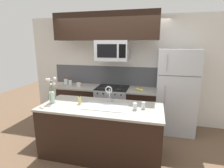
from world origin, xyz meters
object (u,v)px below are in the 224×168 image
storage_jar_medium (70,82)px  dish_soap_bottle (80,100)px  storage_jar_tall (66,81)px  spare_glass (143,105)px  banana_bunch (140,89)px  stove_range (112,106)px  drinking_glass (135,106)px  flower_vase (52,94)px  refrigerator (176,91)px  sink_faucet (109,92)px  storage_jar_short (79,84)px  microwave (112,51)px

storage_jar_medium → dish_soap_bottle: 1.50m
storage_jar_tall → spare_glass: size_ratio=1.67×
storage_jar_tall → storage_jar_medium: storage_jar_tall is taller
storage_jar_medium → banana_bunch: size_ratio=0.84×
stove_range → drinking_glass: drinking_glass is taller
flower_vase → stove_range: bearing=58.2°
spare_glass → flower_vase: flower_vase is taller
refrigerator → flower_vase: 2.60m
sink_faucet → spare_glass: sink_faucet is taller
refrigerator → dish_soap_bottle: (-1.74, -1.25, 0.06)m
stove_range → storage_jar_medium: 1.24m
drinking_glass → storage_jar_short: bearing=141.2°
banana_bunch → spare_glass: spare_glass is taller
sink_faucet → spare_glass: (0.63, -0.16, -0.14)m
sink_faucet → drinking_glass: bearing=-25.2°
storage_jar_tall → banana_bunch: size_ratio=0.97×
stove_range → banana_bunch: 0.81m
storage_jar_short → drinking_glass: 1.99m
microwave → storage_jar_medium: bearing=177.4°
banana_bunch → drinking_glass: drinking_glass is taller
microwave → flower_vase: bearing=-122.2°
storage_jar_medium → dish_soap_bottle: bearing=-56.7°
refrigerator → storage_jar_short: refrigerator is taller
dish_soap_bottle → storage_jar_medium: bearing=123.3°
banana_bunch → spare_glass: bearing=-81.8°
refrigerator → drinking_glass: (-0.75, -1.29, 0.04)m
stove_range → storage_jar_tall: 1.36m
refrigerator → flower_vase: refrigerator is taller
drinking_glass → spare_glass: (0.13, 0.08, -0.00)m
storage_jar_short → dish_soap_bottle: (0.57, -1.21, 0.01)m
storage_jar_tall → drinking_glass: bearing=-33.9°
sink_faucet → flower_vase: 1.02m
stove_range → storage_jar_medium: bearing=178.5°
stove_range → drinking_glass: (0.69, -1.27, 0.50)m
drinking_glass → storage_jar_medium: bearing=144.4°
sink_faucet → dish_soap_bottle: (-0.49, -0.19, -0.13)m
storage_jar_medium → flower_vase: (0.32, -1.32, 0.08)m
microwave → drinking_glass: size_ratio=6.70×
storage_jar_short → spare_glass: bearing=-34.9°
banana_bunch → drinking_glass: (0.03, -1.21, 0.03)m
banana_bunch → flower_vase: bearing=-139.7°
spare_glass → flower_vase: size_ratio=0.24×
stove_range → storage_jar_medium: (-1.12, 0.03, 0.53)m
drinking_glass → flower_vase: 1.49m
storage_jar_tall → sink_faucet: bearing=-36.6°
storage_jar_tall → dish_soap_bottle: size_ratio=1.12×
storage_jar_tall → storage_jar_short: 0.38m
storage_jar_medium → refrigerator: bearing=-0.2°
storage_jar_short → flower_vase: size_ratio=0.26×
banana_bunch → flower_vase: size_ratio=0.41×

